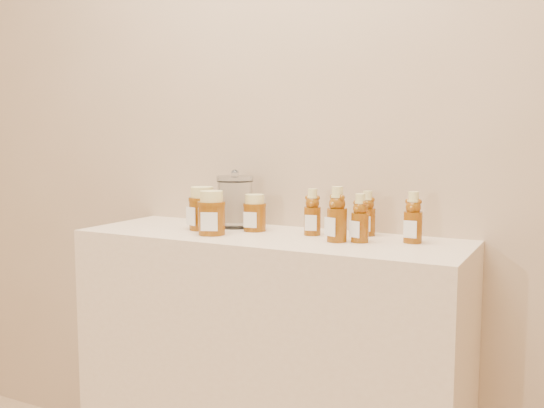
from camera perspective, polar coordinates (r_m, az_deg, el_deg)
The scene contains 11 objects.
wall_back at distance 2.01m, azimuth 2.35°, elevation 10.68°, with size 3.50×0.02×2.70m, color tan.
display_table at distance 1.97m, azimuth -0.35°, elevation -15.98°, with size 1.20×0.40×0.90m, color beige.
bear_bottle_back_left at distance 1.84m, azimuth 3.82°, elevation -0.47°, with size 0.05×0.05×0.16m, color #663208, non-canonical shape.
bear_bottle_back_mid at distance 1.85m, azimuth 8.96°, elevation -0.59°, with size 0.05×0.05×0.15m, color #663208, non-canonical shape.
bear_bottle_back_right at distance 1.75m, azimuth 13.14°, elevation -0.92°, with size 0.06×0.06×0.16m, color #663208, non-canonical shape.
bear_bottle_front_left at distance 1.73m, azimuth 6.15°, elevation -0.62°, with size 0.06×0.06×0.18m, color #663208, non-canonical shape.
bear_bottle_front_right at distance 1.73m, azimuth 8.29°, elevation -1.02°, with size 0.05×0.05×0.16m, color #663208, non-canonical shape.
honey_jar_left at distance 1.96m, azimuth -6.59°, elevation -0.41°, with size 0.09×0.09×0.14m, color #663208, non-canonical shape.
honey_jar_back at distance 1.92m, azimuth -1.64°, elevation -0.82°, with size 0.07×0.07×0.12m, color #663208, non-canonical shape.
honey_jar_front at distance 1.85m, azimuth -5.70°, elevation -0.83°, with size 0.09×0.09×0.13m, color #663208, non-canonical shape.
glass_canister at distance 2.00m, azimuth -3.50°, elevation 0.44°, with size 0.12×0.12×0.19m, color white, non-canonical shape.
Camera 1 is at (0.85, -0.06, 1.20)m, focal length 40.00 mm.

